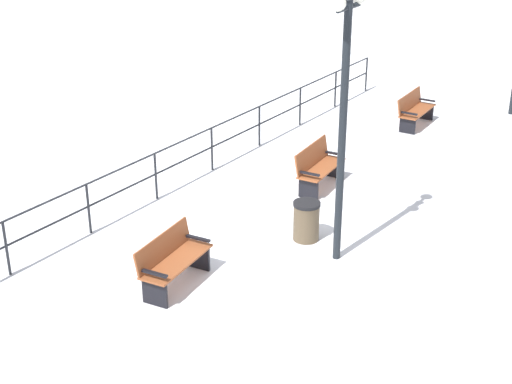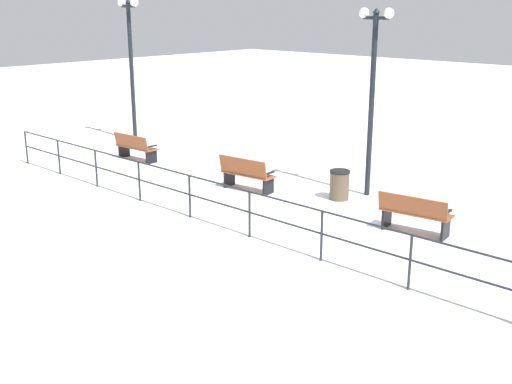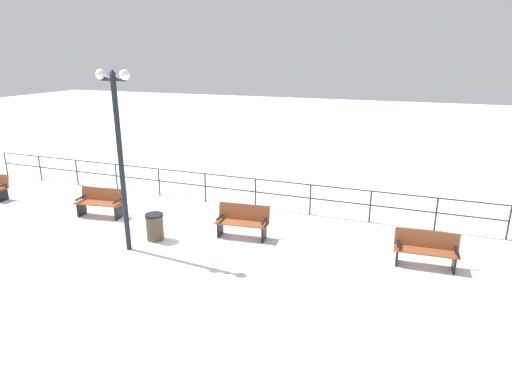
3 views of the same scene
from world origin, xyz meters
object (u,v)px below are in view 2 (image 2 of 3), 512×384
Objects in this scene: bench_second at (415,213)px; bench_fourth at (135,147)px; lamppost_far at (130,48)px; bench_third at (246,174)px; trash_bin at (339,185)px; lamppost_middle at (373,77)px.

bench_fourth is (-0.02, 9.85, -0.03)m from bench_second.
lamppost_far reaches higher than bench_fourth.
bench_second is at bearing -98.32° from lamppost_far.
bench_third reaches higher than trash_bin.
bench_third is 0.31× the size of lamppost_far.
bench_fourth is at bearing 103.71° from lamppost_middle.
trash_bin is at bearing -94.87° from lamppost_far.
bench_second is at bearing -110.08° from trash_bin.
lamppost_middle reaches higher than bench_second.
lamppost_middle is (1.88, -2.55, 2.57)m from bench_third.
trash_bin is at bearing -70.50° from bench_third.
lamppost_far is (0.00, 9.94, 0.25)m from lamppost_middle.
bench_fourth is (0.06, 4.93, -0.03)m from bench_third.
trash_bin is at bearing -85.03° from bench_fourth.
lamppost_far is 10.10m from trash_bin.
bench_second is 3.94m from lamppost_middle.
bench_second is 12.76m from lamppost_far.
lamppost_middle is at bearing -79.27° from bench_fourth.
bench_third reaches higher than bench_fourth.
bench_fourth is 8.12m from lamppost_middle.
bench_third is 2.49m from trash_bin.
bench_second is 1.03× the size of bench_fourth.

